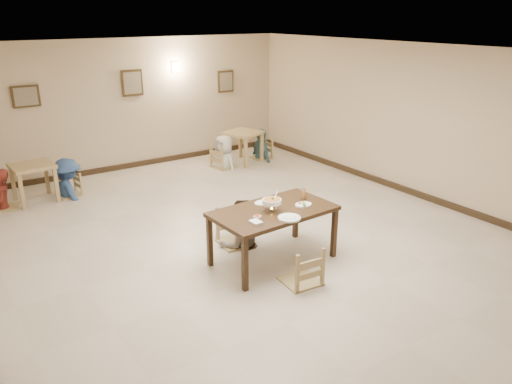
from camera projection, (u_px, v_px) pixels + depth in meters
floor at (248, 240)px, 8.22m from camera, size 10.00×10.00×0.00m
ceiling at (247, 52)px, 7.19m from camera, size 10.00×10.00×0.00m
wall_back at (129, 105)px, 11.59m from camera, size 10.00×0.00×10.00m
wall_right at (417, 122)px, 9.82m from camera, size 0.00×10.00×10.00m
baseboard_back at (135, 165)px, 12.06m from camera, size 8.00×0.06×0.12m
baseboard_right at (408, 191)px, 10.30m from camera, size 0.06×10.00×0.12m
picture_a at (26, 96)px, 10.25m from camera, size 0.55×0.04×0.45m
picture_b at (132, 83)px, 11.44m from camera, size 0.50×0.04×0.60m
picture_c at (226, 81)px, 12.81m from camera, size 0.45×0.04×0.55m
wall_sconce at (175, 67)px, 11.92m from camera, size 0.16×0.05×0.22m
main_table at (273, 215)px, 7.28m from camera, size 1.83×1.08×0.84m
chair_far at (236, 212)px, 7.91m from camera, size 0.51×0.51×1.10m
chair_near at (301, 248)px, 6.77m from camera, size 0.50×0.50×1.06m
main_diner at (240, 200)px, 7.81m from camera, size 0.85×0.72×1.53m
curry_warmer at (272, 201)px, 7.15m from camera, size 0.31×0.28×0.25m
rice_plate_far at (263, 203)px, 7.48m from camera, size 0.28×0.28×0.06m
rice_plate_near at (289, 218)px, 6.92m from camera, size 0.32×0.32×0.07m
fried_plate at (303, 204)px, 7.39m from camera, size 0.26×0.26×0.06m
chili_dish at (257, 216)px, 6.98m from camera, size 0.11×0.11×0.02m
napkin_cutlery at (256, 222)px, 6.78m from camera, size 0.16×0.26×0.03m
drink_glass at (303, 194)px, 7.64m from camera, size 0.08×0.08×0.16m
bg_table_left at (33, 171)px, 9.69m from camera, size 0.81×0.81×0.76m
bg_table_right at (243, 137)px, 12.21m from camera, size 1.00×1.00×0.78m
bg_chair_lr at (67, 175)px, 10.04m from camera, size 0.43×0.43×0.91m
bg_chair_rl at (224, 146)px, 11.88m from camera, size 0.50×0.50×1.07m
bg_chair_rr at (261, 140)px, 12.61m from camera, size 0.46×0.46×0.98m
bg_diner_b at (65, 159)px, 9.93m from camera, size 0.82×1.13×1.57m
bg_diner_c at (223, 135)px, 11.80m from camera, size 0.63×0.84×1.56m
bg_diner_d at (261, 129)px, 12.52m from camera, size 0.52×0.96×1.54m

